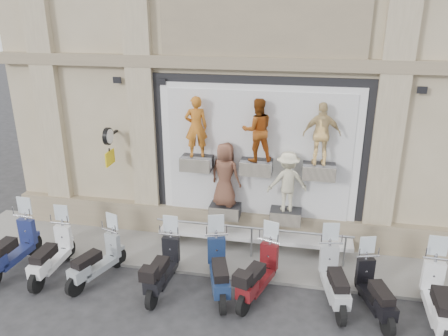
% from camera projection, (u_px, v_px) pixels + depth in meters
% --- Properties ---
extents(ground, '(90.00, 90.00, 0.00)m').
position_uv_depth(ground, '(238.00, 308.00, 9.44)').
color(ground, '#29292C').
rests_on(ground, ground).
extents(sidewalk, '(16.00, 2.20, 0.08)m').
position_uv_depth(sidewalk, '(252.00, 256.00, 11.36)').
color(sidewalk, gray).
rests_on(sidewalk, ground).
extents(building, '(14.00, 8.60, 12.00)m').
position_uv_depth(building, '(277.00, 11.00, 13.81)').
color(building, '#C3B28E').
rests_on(building, ground).
extents(shop_vitrine, '(5.60, 0.84, 4.30)m').
position_uv_depth(shop_vitrine, '(259.00, 164.00, 11.15)').
color(shop_vitrine, black).
rests_on(shop_vitrine, ground).
extents(guard_rail, '(5.06, 0.10, 0.93)m').
position_uv_depth(guard_rail, '(251.00, 243.00, 11.12)').
color(guard_rail, '#9EA0A5').
rests_on(guard_rail, ground).
extents(clock_sign_bracket, '(0.10, 0.80, 1.02)m').
position_uv_depth(clock_sign_bracket, '(109.00, 141.00, 11.46)').
color(clock_sign_bracket, black).
rests_on(clock_sign_bracket, ground).
extents(scooter_a, '(0.70, 2.09, 1.68)m').
position_uv_depth(scooter_a, '(10.00, 240.00, 10.51)').
color(scooter_a, navy).
rests_on(scooter_a, ground).
extents(scooter_b, '(0.59, 1.93, 1.57)m').
position_uv_depth(scooter_b, '(50.00, 246.00, 10.36)').
color(scooter_b, white).
rests_on(scooter_b, ground).
extents(scooter_c, '(1.12, 1.92, 1.50)m').
position_uv_depth(scooter_c, '(95.00, 252.00, 10.15)').
color(scooter_c, '#8D9499').
rests_on(scooter_c, ground).
extents(scooter_d, '(0.62, 1.94, 1.56)m').
position_uv_depth(scooter_d, '(162.00, 259.00, 9.82)').
color(scooter_d, black).
rests_on(scooter_d, ground).
extents(scooter_e, '(1.16, 2.09, 1.63)m').
position_uv_depth(scooter_e, '(219.00, 261.00, 9.69)').
color(scooter_e, '#16274D').
rests_on(scooter_e, ground).
extents(scooter_f, '(1.13, 2.03, 1.58)m').
position_uv_depth(scooter_f, '(259.00, 265.00, 9.57)').
color(scooter_f, '#580F12').
rests_on(scooter_f, ground).
extents(scooter_g, '(0.93, 2.05, 1.61)m').
position_uv_depth(scooter_g, '(335.00, 270.00, 9.37)').
color(scooter_g, '#A6A9AD').
rests_on(scooter_g, ground).
extents(scooter_h, '(1.05, 1.93, 1.50)m').
position_uv_depth(scooter_h, '(376.00, 283.00, 9.02)').
color(scooter_h, black).
rests_on(scooter_h, ground).
extents(scooter_i, '(0.66, 2.09, 1.68)m').
position_uv_depth(scooter_i, '(440.00, 290.00, 8.66)').
color(scooter_i, white).
rests_on(scooter_i, ground).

